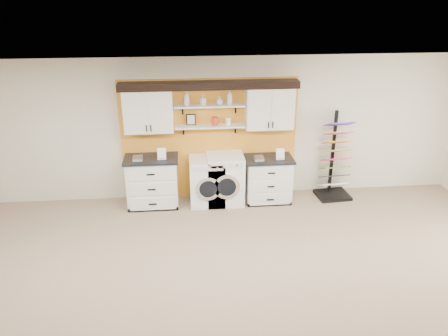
{
  "coord_description": "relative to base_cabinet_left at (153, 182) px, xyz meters",
  "views": [
    {
      "loc": [
        -0.47,
        -4.09,
        4.03
      ],
      "look_at": [
        0.13,
        2.3,
        1.3
      ],
      "focal_mm": 35.0,
      "sensor_mm": 36.0,
      "label": 1
    }
  ],
  "objects": [
    {
      "name": "canister_cream",
      "position": [
        1.48,
        0.16,
        1.12
      ],
      "size": [
        0.1,
        0.1,
        0.14
      ],
      "primitive_type": "cylinder",
      "color": "silver",
      "rests_on": "shelf_lower"
    },
    {
      "name": "sample_rack",
      "position": [
        3.61,
        0.04,
        0.05
      ],
      "size": [
        0.68,
        0.59,
        1.76
      ],
      "rotation": [
        0.0,
        0.0,
        0.08
      ],
      "color": "black",
      "rests_on": "floor"
    },
    {
      "name": "accent_panel",
      "position": [
        1.13,
        0.32,
        0.7
      ],
      "size": [
        3.4,
        0.07,
        2.4
      ],
      "primitive_type": "cube",
      "color": "orange",
      "rests_on": "wall_back"
    },
    {
      "name": "soap_bottle_a",
      "position": [
        0.71,
        0.16,
        1.58
      ],
      "size": [
        0.14,
        0.14,
        0.26
      ],
      "primitive_type": "imported",
      "rotation": [
        0.0,
        0.0,
        -0.97
      ],
      "color": "silver",
      "rests_on": "shelf_upper"
    },
    {
      "name": "washer",
      "position": [
        1.05,
        -0.0,
        -0.03
      ],
      "size": [
        0.67,
        0.71,
        0.93
      ],
      "color": "white",
      "rests_on": "floor"
    },
    {
      "name": "dryer",
      "position": [
        1.41,
        -0.0,
        -0.0
      ],
      "size": [
        0.71,
        0.71,
        0.99
      ],
      "color": "white",
      "rests_on": "floor"
    },
    {
      "name": "shelf_upper",
      "position": [
        1.13,
        0.16,
        1.43
      ],
      "size": [
        1.32,
        0.28,
        0.03
      ],
      "primitive_type": "cube",
      "color": "silver",
      "rests_on": "wall_back"
    },
    {
      "name": "upper_cabinet_left",
      "position": [
        -0.0,
        0.15,
        1.38
      ],
      "size": [
        0.9,
        0.35,
        0.84
      ],
      "color": "silver",
      "rests_on": "wall_back"
    },
    {
      "name": "soap_bottle_c",
      "position": [
        1.32,
        0.16,
        1.53
      ],
      "size": [
        0.14,
        0.14,
        0.15
      ],
      "primitive_type": "imported",
      "rotation": [
        0.0,
        0.0,
        4.85
      ],
      "color": "silver",
      "rests_on": "shelf_upper"
    },
    {
      "name": "crown_molding",
      "position": [
        1.13,
        0.17,
        1.83
      ],
      "size": [
        3.3,
        0.41,
        0.13
      ],
      "color": "black",
      "rests_on": "wall_back"
    },
    {
      "name": "soap_bottle_b",
      "position": [
        1.01,
        0.16,
        1.54
      ],
      "size": [
        0.12,
        0.12,
        0.19
      ],
      "primitive_type": "imported",
      "rotation": [
        0.0,
        0.0,
        2.08
      ],
      "color": "silver",
      "rests_on": "shelf_upper"
    },
    {
      "name": "base_cabinet_right",
      "position": [
        2.26,
        0.0,
        -0.04
      ],
      "size": [
        0.93,
        0.66,
        0.91
      ],
      "color": "silver",
      "rests_on": "floor"
    },
    {
      "name": "ceiling",
      "position": [
        1.13,
        -3.64,
        2.3
      ],
      "size": [
        10.0,
        10.0,
        0.0
      ],
      "primitive_type": "plane",
      "rotation": [
        3.14,
        0.0,
        0.0
      ],
      "color": "white",
      "rests_on": "wall_back"
    },
    {
      "name": "soap_bottle_d",
      "position": [
        1.5,
        0.16,
        1.58
      ],
      "size": [
        0.11,
        0.11,
        0.27
      ],
      "primitive_type": "imported",
      "rotation": [
        0.0,
        0.0,
        -1.62
      ],
      "color": "silver",
      "rests_on": "shelf_upper"
    },
    {
      "name": "base_cabinet_left",
      "position": [
        0.0,
        0.0,
        0.0
      ],
      "size": [
        1.02,
        0.66,
        0.99
      ],
      "color": "silver",
      "rests_on": "floor"
    },
    {
      "name": "shelf_lower",
      "position": [
        1.13,
        0.16,
        1.03
      ],
      "size": [
        1.32,
        0.28,
        0.03
      ],
      "primitive_type": "cube",
      "color": "silver",
      "rests_on": "wall_back"
    },
    {
      "name": "canister_red",
      "position": [
        1.23,
        0.16,
        1.13
      ],
      "size": [
        0.11,
        0.11,
        0.16
      ],
      "primitive_type": "cylinder",
      "color": "red",
      "rests_on": "shelf_lower"
    },
    {
      "name": "upper_cabinet_right",
      "position": [
        2.26,
        0.15,
        1.38
      ],
      "size": [
        0.9,
        0.35,
        0.84
      ],
      "color": "silver",
      "rests_on": "wall_back"
    },
    {
      "name": "wall_back",
      "position": [
        1.13,
        0.36,
        0.9
      ],
      "size": [
        10.0,
        0.0,
        10.0
      ],
      "primitive_type": "plane",
      "rotation": [
        1.57,
        0.0,
        0.0
      ],
      "color": "beige",
      "rests_on": "floor"
    },
    {
      "name": "picture_frame",
      "position": [
        0.78,
        0.21,
        1.16
      ],
      "size": [
        0.18,
        0.02,
        0.22
      ],
      "color": "black",
      "rests_on": "shelf_lower"
    }
  ]
}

